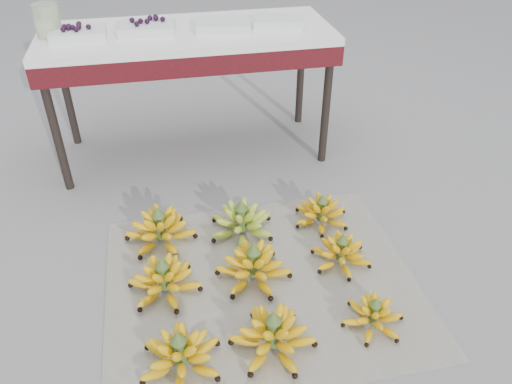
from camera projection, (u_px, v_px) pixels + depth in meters
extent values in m
plane|color=gray|center=(240.00, 273.00, 2.10)|extent=(60.00, 60.00, 0.00)
cube|color=silver|center=(262.00, 283.00, 2.04)|extent=(1.26, 1.06, 0.01)
ellipsoid|color=#FFBC04|center=(181.00, 358.00, 1.69)|extent=(0.34, 0.34, 0.09)
ellipsoid|color=#FFBC04|center=(180.00, 351.00, 1.67)|extent=(0.24, 0.24, 0.06)
ellipsoid|color=#FFBC04|center=(179.00, 345.00, 1.65)|extent=(0.16, 0.16, 0.05)
cylinder|color=#415B25|center=(180.00, 351.00, 1.67)|extent=(0.05, 0.05, 0.12)
cone|color=#415B25|center=(178.00, 337.00, 1.63)|extent=(0.06, 0.06, 0.04)
ellipsoid|color=#FFBC04|center=(273.00, 339.00, 1.75)|extent=(0.37, 0.37, 0.09)
ellipsoid|color=#FFBC04|center=(273.00, 332.00, 1.73)|extent=(0.26, 0.26, 0.07)
ellipsoid|color=#FFBC04|center=(273.00, 325.00, 1.71)|extent=(0.17, 0.17, 0.06)
cylinder|color=#415B25|center=(273.00, 332.00, 1.73)|extent=(0.05, 0.05, 0.12)
cone|color=#415B25|center=(274.00, 317.00, 1.69)|extent=(0.06, 0.06, 0.04)
ellipsoid|color=#FFBC04|center=(373.00, 318.00, 1.84)|extent=(0.24, 0.24, 0.07)
ellipsoid|color=#FFBC04|center=(374.00, 313.00, 1.83)|extent=(0.17, 0.17, 0.05)
ellipsoid|color=#FFBC04|center=(375.00, 307.00, 1.81)|extent=(0.11, 0.11, 0.04)
cylinder|color=#415B25|center=(374.00, 313.00, 1.83)|extent=(0.04, 0.04, 0.09)
cone|color=#415B25|center=(376.00, 301.00, 1.79)|extent=(0.04, 0.04, 0.03)
ellipsoid|color=#FFBC04|center=(165.00, 283.00, 1.98)|extent=(0.38, 0.38, 0.09)
ellipsoid|color=#FFBC04|center=(164.00, 276.00, 1.96)|extent=(0.27, 0.27, 0.06)
ellipsoid|color=#FFBC04|center=(163.00, 270.00, 1.94)|extent=(0.17, 0.17, 0.05)
cylinder|color=#415B25|center=(164.00, 276.00, 1.96)|extent=(0.05, 0.05, 0.12)
cone|color=#415B25|center=(162.00, 262.00, 1.91)|extent=(0.06, 0.06, 0.04)
ellipsoid|color=#FFBC04|center=(254.00, 270.00, 2.04)|extent=(0.39, 0.39, 0.09)
ellipsoid|color=#FFBC04|center=(253.00, 263.00, 2.01)|extent=(0.27, 0.27, 0.07)
ellipsoid|color=#FFBC04|center=(253.00, 256.00, 1.99)|extent=(0.18, 0.18, 0.06)
cylinder|color=#415B25|center=(253.00, 263.00, 2.01)|extent=(0.05, 0.05, 0.12)
cone|color=#415B25|center=(253.00, 248.00, 1.97)|extent=(0.06, 0.06, 0.05)
ellipsoid|color=#FFBC04|center=(341.00, 256.00, 2.12)|extent=(0.30, 0.30, 0.08)
ellipsoid|color=#FFBC04|center=(342.00, 250.00, 2.10)|extent=(0.21, 0.21, 0.06)
ellipsoid|color=#FFBC04|center=(342.00, 244.00, 2.08)|extent=(0.14, 0.14, 0.05)
cylinder|color=#415B25|center=(342.00, 250.00, 2.10)|extent=(0.04, 0.04, 0.10)
cone|color=#415B25|center=(343.00, 238.00, 2.06)|extent=(0.05, 0.05, 0.04)
ellipsoid|color=#FFBC04|center=(161.00, 233.00, 2.23)|extent=(0.41, 0.41, 0.09)
ellipsoid|color=#FFBC04|center=(160.00, 226.00, 2.20)|extent=(0.29, 0.29, 0.07)
ellipsoid|color=#FFBC04|center=(159.00, 219.00, 2.18)|extent=(0.19, 0.19, 0.06)
cylinder|color=#415B25|center=(160.00, 226.00, 2.20)|extent=(0.05, 0.05, 0.13)
cone|color=#415B25|center=(158.00, 212.00, 2.16)|extent=(0.06, 0.06, 0.05)
ellipsoid|color=#8FBC39|center=(242.00, 225.00, 2.27)|extent=(0.33, 0.33, 0.09)
ellipsoid|color=#8FBC39|center=(241.00, 218.00, 2.25)|extent=(0.23, 0.23, 0.07)
ellipsoid|color=#8FBC39|center=(241.00, 212.00, 2.23)|extent=(0.15, 0.15, 0.06)
cylinder|color=#415B25|center=(241.00, 218.00, 2.25)|extent=(0.05, 0.05, 0.12)
cone|color=#415B25|center=(241.00, 205.00, 2.21)|extent=(0.06, 0.06, 0.04)
ellipsoid|color=#FFBC04|center=(321.00, 216.00, 2.34)|extent=(0.30, 0.30, 0.08)
ellipsoid|color=#FFBC04|center=(322.00, 210.00, 2.32)|extent=(0.21, 0.21, 0.06)
ellipsoid|color=#FFBC04|center=(322.00, 204.00, 2.31)|extent=(0.14, 0.14, 0.05)
cylinder|color=#415B25|center=(322.00, 210.00, 2.32)|extent=(0.04, 0.04, 0.11)
cone|color=#415B25|center=(323.00, 198.00, 2.28)|extent=(0.05, 0.05, 0.04)
cylinder|color=black|center=(56.00, 131.00, 2.42)|extent=(0.04, 0.04, 0.67)
cylinder|color=black|center=(326.00, 106.00, 2.65)|extent=(0.04, 0.04, 0.67)
cylinder|color=black|center=(66.00, 90.00, 2.81)|extent=(0.04, 0.04, 0.67)
cylinder|color=black|center=(301.00, 72.00, 3.04)|extent=(0.04, 0.04, 0.67)
cube|color=#540F1A|center=(188.00, 47.00, 2.57)|extent=(1.47, 0.59, 0.10)
cube|color=white|center=(187.00, 33.00, 2.53)|extent=(1.47, 0.59, 0.04)
cube|color=silver|center=(78.00, 33.00, 2.40)|extent=(0.27, 0.20, 0.04)
sphere|color=black|center=(69.00, 26.00, 2.38)|extent=(0.02, 0.02, 0.02)
sphere|color=black|center=(68.00, 28.00, 2.36)|extent=(0.02, 0.02, 0.02)
sphere|color=black|center=(79.00, 26.00, 2.39)|extent=(0.02, 0.02, 0.02)
sphere|color=black|center=(89.00, 27.00, 2.37)|extent=(0.02, 0.02, 0.02)
sphere|color=black|center=(76.00, 29.00, 2.34)|extent=(0.02, 0.02, 0.02)
sphere|color=black|center=(79.00, 27.00, 2.37)|extent=(0.02, 0.02, 0.02)
sphere|color=black|center=(79.00, 24.00, 2.41)|extent=(0.02, 0.02, 0.02)
sphere|color=black|center=(78.00, 25.00, 2.40)|extent=(0.02, 0.02, 0.02)
sphere|color=black|center=(73.00, 27.00, 2.37)|extent=(0.02, 0.02, 0.02)
sphere|color=black|center=(63.00, 30.00, 2.34)|extent=(0.02, 0.02, 0.02)
sphere|color=black|center=(64.00, 27.00, 2.38)|extent=(0.02, 0.02, 0.02)
cube|color=silver|center=(147.00, 28.00, 2.47)|extent=(0.29, 0.22, 0.04)
sphere|color=black|center=(163.00, 19.00, 2.47)|extent=(0.03, 0.03, 0.03)
sphere|color=black|center=(155.00, 17.00, 2.50)|extent=(0.03, 0.03, 0.03)
sphere|color=black|center=(132.00, 20.00, 2.45)|extent=(0.03, 0.03, 0.03)
sphere|color=black|center=(150.00, 18.00, 2.48)|extent=(0.03, 0.03, 0.03)
sphere|color=black|center=(137.00, 24.00, 2.40)|extent=(0.03, 0.03, 0.03)
sphere|color=black|center=(156.00, 17.00, 2.49)|extent=(0.03, 0.03, 0.03)
sphere|color=black|center=(156.00, 18.00, 2.48)|extent=(0.03, 0.03, 0.03)
sphere|color=black|center=(147.00, 21.00, 2.44)|extent=(0.03, 0.03, 0.03)
sphere|color=black|center=(141.00, 21.00, 2.44)|extent=(0.03, 0.03, 0.03)
cube|color=silver|center=(223.00, 25.00, 2.50)|extent=(0.29, 0.23, 0.04)
cube|color=silver|center=(279.00, 22.00, 2.56)|extent=(0.29, 0.24, 0.04)
cylinder|color=#D4F0BE|center=(47.00, 20.00, 2.38)|extent=(0.15, 0.15, 0.15)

